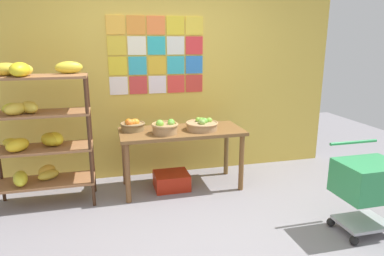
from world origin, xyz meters
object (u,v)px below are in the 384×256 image
at_px(fruit_basket_left, 202,125).
at_px(fruit_basket_back_right, 165,127).
at_px(shopping_cart, 368,183).
at_px(display_table, 182,138).
at_px(banana_shelf_unit, 36,126).
at_px(produce_crate_under_table, 171,181).
at_px(fruit_basket_centre, 133,125).

relative_size(fruit_basket_left, fruit_basket_back_right, 1.25).
distance_m(fruit_basket_left, shopping_cart, 1.85).
bearing_deg(fruit_basket_left, display_table, 169.34).
bearing_deg(banana_shelf_unit, fruit_basket_left, 0.70).
distance_m(display_table, produce_crate_under_table, 0.55).
distance_m(display_table, fruit_basket_back_right, 0.30).
distance_m(banana_shelf_unit, fruit_basket_left, 1.83).
relative_size(fruit_basket_centre, fruit_basket_back_right, 0.94).
relative_size(fruit_basket_back_right, shopping_cart, 0.37).
height_order(fruit_basket_back_right, shopping_cart, fruit_basket_back_right).
bearing_deg(shopping_cart, fruit_basket_centre, 135.42).
bearing_deg(produce_crate_under_table, fruit_basket_centre, 162.52).
relative_size(display_table, fruit_basket_left, 3.78).
distance_m(display_table, fruit_basket_left, 0.29).
xyz_separation_m(banana_shelf_unit, produce_crate_under_table, (1.45, 0.05, -0.80)).
relative_size(banana_shelf_unit, fruit_basket_left, 4.03).
bearing_deg(banana_shelf_unit, fruit_basket_back_right, -2.15).
height_order(display_table, shopping_cart, shopping_cart).
height_order(fruit_basket_back_right, produce_crate_under_table, fruit_basket_back_right).
xyz_separation_m(fruit_basket_centre, produce_crate_under_table, (0.43, -0.14, -0.70)).
xyz_separation_m(display_table, shopping_cart, (1.43, -1.44, -0.13)).
distance_m(fruit_basket_centre, shopping_cart, 2.55).
relative_size(fruit_basket_back_right, produce_crate_under_table, 0.74).
bearing_deg(produce_crate_under_table, fruit_basket_left, -4.88).
bearing_deg(fruit_basket_centre, banana_shelf_unit, -169.46).
bearing_deg(fruit_basket_centre, fruit_basket_back_right, -34.99).
bearing_deg(fruit_basket_centre, fruit_basket_left, -11.75).
distance_m(display_table, fruit_basket_centre, 0.60).
bearing_deg(fruit_basket_back_right, display_table, 28.41).
bearing_deg(display_table, fruit_basket_centre, 167.79).
distance_m(display_table, shopping_cart, 2.03).
xyz_separation_m(fruit_basket_back_right, produce_crate_under_table, (0.09, 0.11, -0.71)).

